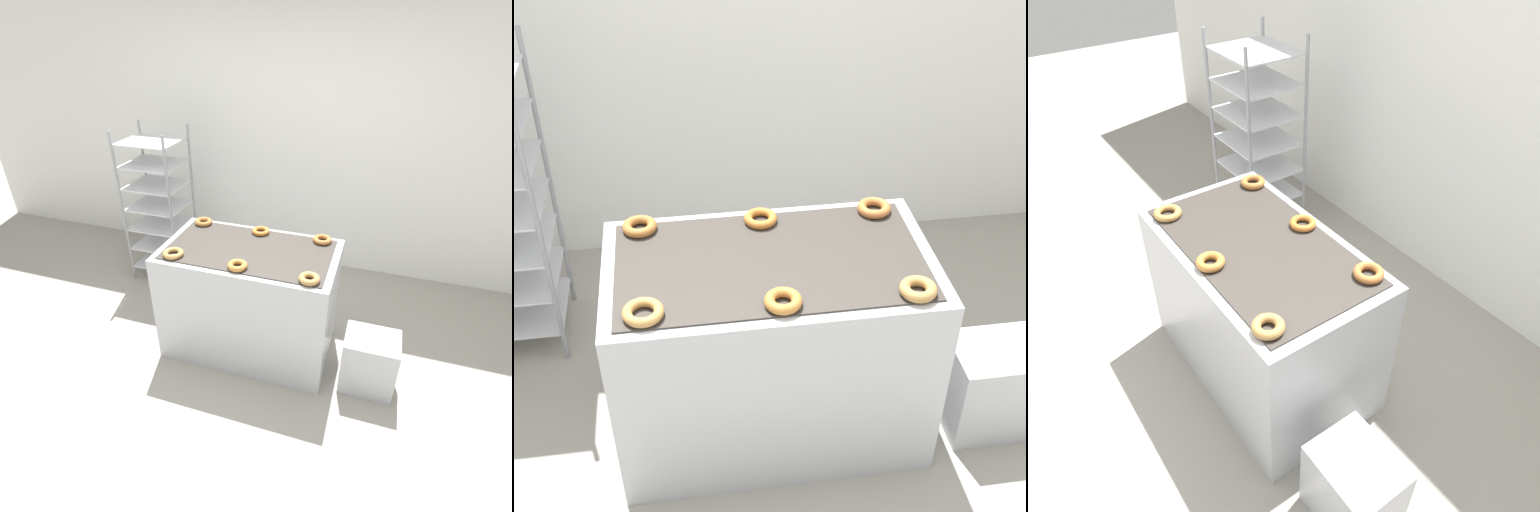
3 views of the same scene
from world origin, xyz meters
TOP-DOWN VIEW (x-y plane):
  - ground_plane at (0.00, 0.00)m, footprint 14.00×14.00m
  - wall_back at (0.00, 2.12)m, footprint 8.00×0.05m
  - fryer_machine at (0.00, 0.62)m, footprint 1.29×0.74m
  - baking_rack_cart at (-1.21, 1.39)m, footprint 0.54×0.48m
  - glaze_bin at (0.96, 0.47)m, footprint 0.38×0.30m
  - donut_near_left at (-0.48, 0.36)m, footprint 0.15×0.15m
  - donut_near_center at (0.01, 0.35)m, footprint 0.14×0.14m
  - donut_near_right at (0.50, 0.34)m, footprint 0.14×0.14m
  - donut_far_left at (-0.49, 0.90)m, footprint 0.14×0.14m
  - donut_far_center at (0.00, 0.89)m, footprint 0.14×0.14m
  - donut_far_right at (0.48, 0.90)m, footprint 0.14×0.14m

SIDE VIEW (x-z plane):
  - ground_plane at x=0.00m, z-range 0.00..0.00m
  - glaze_bin at x=0.96m, z-range 0.00..0.44m
  - fryer_machine at x=0.00m, z-range 0.00..0.91m
  - baking_rack_cart at x=-1.21m, z-range 0.01..1.54m
  - donut_far_center at x=0.00m, z-range 0.91..0.94m
  - donut_near_left at x=-0.48m, z-range 0.91..0.95m
  - donut_far_right at x=0.48m, z-range 0.91..0.95m
  - donut_far_left at x=-0.49m, z-range 0.91..0.95m
  - donut_near_center at x=0.01m, z-range 0.91..0.95m
  - donut_near_right at x=0.50m, z-range 0.91..0.95m
  - wall_back at x=0.00m, z-range 0.00..2.80m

